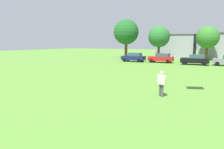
{
  "coord_description": "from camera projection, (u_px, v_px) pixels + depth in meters",
  "views": [
    {
      "loc": [
        4.84,
        2.26,
        3.54
      ],
      "look_at": [
        -0.04,
        11.51,
        1.94
      ],
      "focal_mm": 33.48,
      "sensor_mm": 36.0,
      "label": 1
    }
  ],
  "objects": [
    {
      "name": "house_right",
      "position": [
        176.0,
        46.0,
        50.49
      ],
      "size": [
        8.92,
        6.71,
        5.49
      ],
      "color": "#9999A3",
      "rests_on": "ground"
    },
    {
      "name": "parked_car_navy_0",
      "position": [
        134.0,
        57.0,
        39.05
      ],
      "size": [
        4.3,
        2.02,
        1.68
      ],
      "rotation": [
        0.0,
        0.0,
        3.14
      ],
      "color": "#141E4C",
      "rests_on": "ground"
    },
    {
      "name": "parked_car_red_1",
      "position": [
        161.0,
        58.0,
        37.22
      ],
      "size": [
        4.3,
        2.02,
        1.68
      ],
      "rotation": [
        0.0,
        0.0,
        3.14
      ],
      "color": "red",
      "rests_on": "ground"
    },
    {
      "name": "ground_plane",
      "position": [
        179.0,
        70.0,
        27.02
      ],
      "size": [
        160.0,
        160.0,
        0.0
      ],
      "primitive_type": "plane",
      "color": "#568C33"
    },
    {
      "name": "tree_left",
      "position": [
        159.0,
        37.0,
        44.28
      ],
      "size": [
        4.54,
        4.54,
        7.07
      ],
      "color": "brown",
      "rests_on": "ground"
    },
    {
      "name": "tree_center_left",
      "position": [
        208.0,
        37.0,
        40.64
      ],
      "size": [
        4.32,
        4.32,
        6.74
      ],
      "color": "brown",
      "rests_on": "ground"
    },
    {
      "name": "tree_far_left",
      "position": [
        126.0,
        32.0,
        46.48
      ],
      "size": [
        5.57,
        5.57,
        8.67
      ],
      "color": "brown",
      "rests_on": "ground"
    },
    {
      "name": "parked_car_black_2",
      "position": [
        195.0,
        59.0,
        33.58
      ],
      "size": [
        4.3,
        2.02,
        1.68
      ],
      "rotation": [
        0.0,
        0.0,
        3.14
      ],
      "color": "black",
      "rests_on": "ground"
    },
    {
      "name": "adult_bystander",
      "position": [
        162.0,
        81.0,
        13.73
      ],
      "size": [
        0.63,
        0.61,
        1.71
      ],
      "rotation": [
        0.0,
        0.0,
        5.53
      ],
      "color": "#4C4C51",
      "rests_on": "ground"
    }
  ]
}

